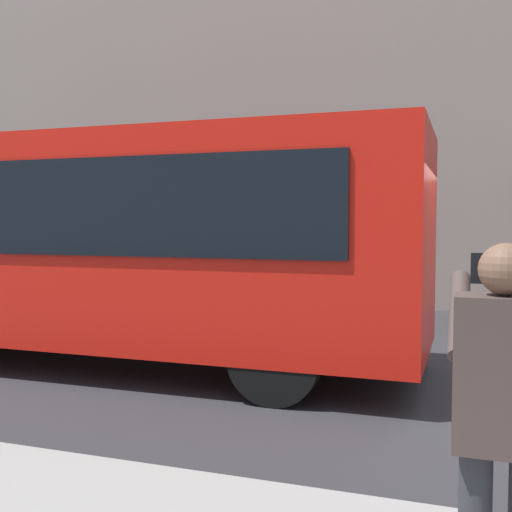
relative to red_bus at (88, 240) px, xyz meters
name	(u,v)px	position (x,y,z in m)	size (l,w,h in m)	color
ground_plane	(466,388)	(-4.93, -0.24, -1.68)	(60.00, 60.00, 0.00)	#2B2B2D
building_facade_far	(474,32)	(-4.95, -7.04, 4.30)	(28.00, 1.55, 12.00)	gray
red_bus	(88,240)	(0.00, 0.00, 0.00)	(9.05, 2.54, 3.08)	red
pedestrian_photographer	(503,411)	(-5.08, 4.46, -0.54)	(0.53, 0.52, 1.70)	#2D2D33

